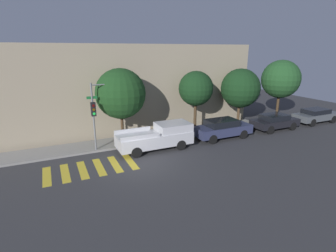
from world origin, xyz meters
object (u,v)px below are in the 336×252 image
(pickup_truck, at_px, (158,136))
(tree_far_end, at_px, (240,88))
(traffic_light_pole, at_px, (101,105))
(sedan_near_corner, at_px, (222,128))
(tree_near_corner, at_px, (121,94))
(sedan_far_end, at_px, (316,115))
(tree_behind_truck, at_px, (281,79))
(tree_midblock, at_px, (196,89))
(sedan_middle, at_px, (275,121))

(pickup_truck, xyz_separation_m, tree_far_end, (8.90, 2.24, 2.58))
(pickup_truck, bearing_deg, traffic_light_pole, 160.51)
(sedan_near_corner, height_order, tree_far_end, tree_far_end)
(tree_near_corner, height_order, tree_far_end, tree_near_corner)
(sedan_far_end, height_order, tree_behind_truck, tree_behind_truck)
(sedan_far_end, bearing_deg, traffic_light_pole, 176.38)
(pickup_truck, xyz_separation_m, tree_near_corner, (-1.97, 2.24, 2.84))
(tree_near_corner, bearing_deg, sedan_far_end, -6.95)
(tree_midblock, relative_size, tree_far_end, 0.99)
(tree_near_corner, bearing_deg, sedan_near_corner, -16.74)
(tree_near_corner, distance_m, tree_midblock, 6.28)
(pickup_truck, bearing_deg, sedan_far_end, 0.00)
(sedan_near_corner, height_order, tree_midblock, tree_midblock)
(sedan_middle, bearing_deg, tree_behind_truck, 40.56)
(pickup_truck, relative_size, tree_behind_truck, 0.89)
(tree_far_end, distance_m, tree_behind_truck, 4.85)
(tree_midblock, bearing_deg, sedan_far_end, -10.48)
(sedan_middle, bearing_deg, tree_near_corner, 170.25)
(sedan_middle, distance_m, sedan_far_end, 5.35)
(tree_midblock, bearing_deg, pickup_truck, -152.48)
(traffic_light_pole, distance_m, sedan_near_corner, 9.48)
(sedan_middle, relative_size, tree_midblock, 0.82)
(pickup_truck, relative_size, tree_midblock, 1.02)
(tree_near_corner, relative_size, tree_midblock, 1.08)
(sedan_middle, height_order, tree_behind_truck, tree_behind_truck)
(sedan_far_end, distance_m, tree_far_end, 8.33)
(traffic_light_pole, height_order, pickup_truck, traffic_light_pole)
(pickup_truck, bearing_deg, tree_far_end, 14.16)
(tree_near_corner, height_order, tree_midblock, tree_near_corner)
(sedan_middle, bearing_deg, sedan_near_corner, -180.00)
(traffic_light_pole, distance_m, pickup_truck, 4.47)
(tree_near_corner, bearing_deg, tree_far_end, 0.00)
(tree_near_corner, bearing_deg, tree_behind_truck, 0.00)
(traffic_light_pole, bearing_deg, pickup_truck, -19.49)
(sedan_far_end, bearing_deg, tree_midblock, 169.52)
(traffic_light_pole, relative_size, tree_behind_truck, 0.80)
(sedan_far_end, xyz_separation_m, tree_far_end, (-7.54, 2.24, 2.74))
(tree_near_corner, relative_size, tree_behind_truck, 0.95)
(pickup_truck, height_order, tree_behind_truck, tree_behind_truck)
(sedan_middle, distance_m, tree_behind_truck, 4.80)
(traffic_light_pole, distance_m, sedan_far_end, 20.22)
(sedan_near_corner, relative_size, tree_far_end, 0.89)
(traffic_light_pole, relative_size, sedan_near_corner, 1.02)
(sedan_near_corner, distance_m, sedan_far_end, 10.95)
(sedan_middle, xyz_separation_m, tree_midblock, (-6.78, 2.24, 2.99))
(traffic_light_pole, bearing_deg, sedan_near_corner, -7.95)
(sedan_near_corner, bearing_deg, tree_midblock, 117.80)
(tree_near_corner, relative_size, tree_far_end, 1.07)
(tree_far_end, xyz_separation_m, tree_behind_truck, (4.81, 0.00, 0.59))
(tree_far_end, bearing_deg, sedan_far_end, -16.58)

